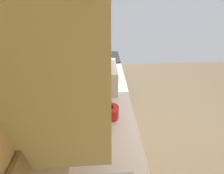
{
  "coord_description": "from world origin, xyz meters",
  "views": [
    {
      "loc": [
        -1.56,
        1.19,
        2.11
      ],
      "look_at": [
        -0.43,
        1.12,
        1.35
      ],
      "focal_mm": 23.7,
      "sensor_mm": 36.0,
      "label": 1
    }
  ],
  "objects_px": {
    "microwave": "(103,77)",
    "kettle": "(111,112)",
    "bowl": "(108,70)",
    "oven_range": "(105,77)"
  },
  "relations": [
    {
      "from": "oven_range",
      "to": "bowl",
      "type": "xyz_separation_m",
      "value": [
        -0.63,
        -0.05,
        0.48
      ]
    },
    {
      "from": "microwave",
      "to": "bowl",
      "type": "xyz_separation_m",
      "value": [
        0.47,
        -0.08,
        -0.13
      ]
    },
    {
      "from": "oven_range",
      "to": "microwave",
      "type": "height_order",
      "value": "microwave"
    },
    {
      "from": "oven_range",
      "to": "kettle",
      "type": "distance_m",
      "value": 1.76
    },
    {
      "from": "bowl",
      "to": "kettle",
      "type": "height_order",
      "value": "kettle"
    },
    {
      "from": "bowl",
      "to": "kettle",
      "type": "relative_size",
      "value": 0.65
    },
    {
      "from": "bowl",
      "to": "kettle",
      "type": "distance_m",
      "value": 1.06
    },
    {
      "from": "microwave",
      "to": "bowl",
      "type": "bearing_deg",
      "value": -9.56
    },
    {
      "from": "microwave",
      "to": "kettle",
      "type": "bearing_deg",
      "value": -172.46
    },
    {
      "from": "oven_range",
      "to": "microwave",
      "type": "relative_size",
      "value": 2.24
    }
  ]
}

